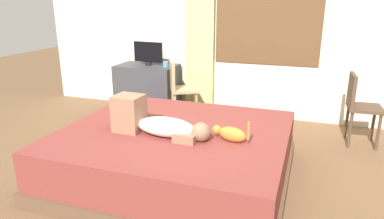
% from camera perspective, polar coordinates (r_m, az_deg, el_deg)
% --- Properties ---
extents(ground_plane, '(16.00, 16.00, 0.00)m').
position_cam_1_polar(ground_plane, '(3.35, -2.02, -12.73)').
color(ground_plane, brown).
extents(back_wall_with_window, '(6.40, 0.14, 2.90)m').
position_cam_1_polar(back_wall_with_window, '(5.22, 7.88, 14.79)').
color(back_wall_with_window, beige).
rests_on(back_wall_with_window, ground).
extents(bed, '(2.15, 1.94, 0.51)m').
position_cam_1_polar(bed, '(3.43, -2.70, -7.27)').
color(bed, brown).
rests_on(bed, ground).
extents(person_lying, '(0.94, 0.30, 0.34)m').
position_cam_1_polar(person_lying, '(3.19, -5.89, -2.13)').
color(person_lying, silver).
rests_on(person_lying, bed).
extents(cat, '(0.35, 0.17, 0.21)m').
position_cam_1_polar(cat, '(3.06, 6.32, -3.96)').
color(cat, '#C67A2D').
rests_on(cat, bed).
extents(desk, '(0.90, 0.56, 0.74)m').
position_cam_1_polar(desk, '(5.44, -7.27, 3.40)').
color(desk, '#38383D').
rests_on(desk, ground).
extents(tv_monitor, '(0.48, 0.10, 0.35)m').
position_cam_1_polar(tv_monitor, '(5.32, -7.20, 9.15)').
color(tv_monitor, black).
rests_on(tv_monitor, desk).
extents(cup, '(0.08, 0.08, 0.08)m').
position_cam_1_polar(cup, '(5.16, -4.34, 7.38)').
color(cup, teal).
rests_on(cup, desk).
extents(chair_by_desk, '(0.52, 0.52, 0.86)m').
position_cam_1_polar(chair_by_desk, '(4.97, -2.11, 3.82)').
color(chair_by_desk, tan).
rests_on(chair_by_desk, ground).
extents(chair_spare, '(0.40, 0.40, 0.86)m').
position_cam_1_polar(chair_spare, '(4.59, 25.69, 0.88)').
color(chair_spare, '#4C3828').
rests_on(chair_spare, ground).
extents(curtain_left, '(0.44, 0.06, 2.61)m').
position_cam_1_polar(curtain_left, '(5.26, 1.30, 13.39)').
color(curtain_left, '#ADCC75').
rests_on(curtain_left, ground).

